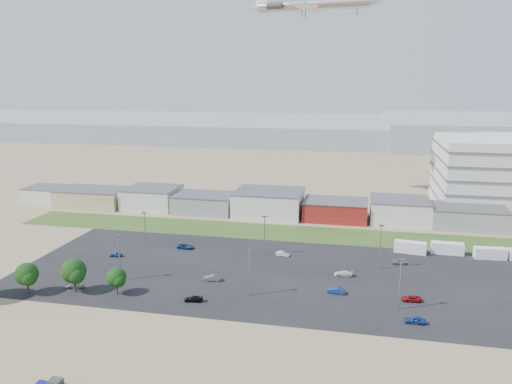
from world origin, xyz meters
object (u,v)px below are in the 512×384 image
(airliner, at_px, (313,5))
(parked_car_12, at_px, (343,273))
(parked_car_1, at_px, (336,291))
(parked_car_0, at_px, (411,299))
(box_trailer_a, at_px, (410,247))
(parked_car_8, at_px, (399,262))
(parked_car_10, at_px, (75,286))
(parked_car_3, at_px, (193,299))
(parked_car_11, at_px, (283,254))
(parked_car_4, at_px, (212,278))
(parked_car_9, at_px, (185,246))
(parked_car_2, at_px, (415,320))
(parked_car_5, at_px, (116,254))

(airliner, xyz_separation_m, parked_car_12, (15.72, -72.31, -68.61))
(parked_car_1, bearing_deg, parked_car_0, 93.68)
(parked_car_12, bearing_deg, box_trailer_a, 138.20)
(parked_car_8, bearing_deg, box_trailer_a, -27.22)
(parked_car_8, xyz_separation_m, parked_car_10, (-69.22, -29.60, -0.04))
(parked_car_1, relative_size, parked_car_8, 1.08)
(parked_car_10, bearing_deg, parked_car_3, -97.82)
(box_trailer_a, distance_m, parked_car_3, 60.32)
(airliner, bearing_deg, parked_car_11, -80.42)
(box_trailer_a, relative_size, parked_car_12, 1.93)
(parked_car_0, bearing_deg, airliner, -164.98)
(parked_car_1, bearing_deg, parked_car_3, -64.17)
(parked_car_4, distance_m, parked_car_8, 45.93)
(box_trailer_a, distance_m, parked_car_9, 58.96)
(box_trailer_a, relative_size, parked_car_2, 2.09)
(parked_car_9, height_order, parked_car_11, parked_car_9)
(parked_car_4, distance_m, parked_car_5, 30.25)
(parked_car_1, height_order, parked_car_2, parked_car_2)
(parked_car_5, relative_size, parked_car_12, 0.78)
(parked_car_1, xyz_separation_m, parked_car_9, (-40.85, 20.70, -0.00))
(parked_car_4, distance_m, parked_car_9, 23.69)
(parked_car_8, bearing_deg, parked_car_9, 82.48)
(airliner, xyz_separation_m, parked_car_1, (14.63, -82.35, -68.59))
(airliner, height_order, parked_car_1, airliner)
(parked_car_10, bearing_deg, parked_car_11, -59.84)
(parked_car_0, relative_size, parked_car_5, 1.25)
(parked_car_2, distance_m, parked_car_12, 24.67)
(airliner, distance_m, parked_car_10, 121.23)
(airliner, bearing_deg, parked_car_5, -110.64)
(parked_car_1, relative_size, parked_car_9, 0.85)
(parked_car_4, height_order, parked_car_12, parked_car_4)
(parked_car_3, xyz_separation_m, parked_car_11, (13.49, 30.35, 0.02))
(parked_car_11, height_order, parked_car_12, parked_car_12)
(airliner, height_order, parked_car_9, airliner)
(parked_car_4, distance_m, parked_car_11, 23.16)
(parked_car_3, height_order, parked_car_9, parked_car_9)
(box_trailer_a, distance_m, parked_car_10, 82.17)
(parked_car_1, distance_m, parked_car_8, 24.97)
(parked_car_5, bearing_deg, parked_car_3, 46.84)
(parked_car_0, height_order, parked_car_2, parked_car_2)
(parked_car_1, height_order, parked_car_11, parked_car_1)
(parked_car_2, bearing_deg, parked_car_4, -103.56)
(parked_car_2, relative_size, parked_car_4, 0.96)
(parked_car_1, bearing_deg, parked_car_2, 61.46)
(airliner, relative_size, parked_car_1, 12.50)
(parked_car_11, bearing_deg, parked_car_10, 131.41)
(parked_car_4, xyz_separation_m, parked_car_5, (-28.56, 9.98, -0.11))
(parked_car_0, bearing_deg, parked_car_4, -97.15)
(parked_car_2, relative_size, parked_car_3, 1.00)
(parked_car_10, bearing_deg, parked_car_1, -86.52)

